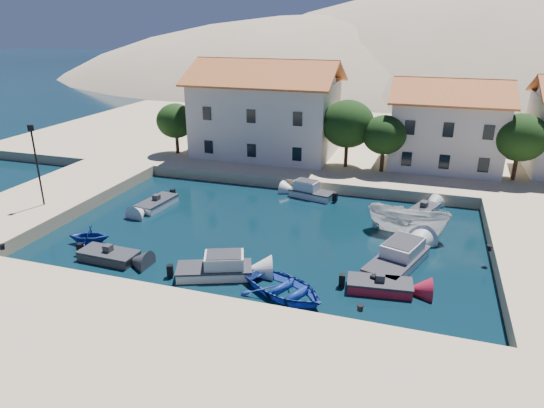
{
  "coord_description": "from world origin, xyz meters",
  "views": [
    {
      "loc": [
        10.14,
        -19.99,
        14.45
      ],
      "look_at": [
        0.13,
        11.04,
        2.0
      ],
      "focal_mm": 32.0,
      "sensor_mm": 36.0,
      "label": 1
    }
  ],
  "objects": [
    {
      "name": "building_mid",
      "position": [
        12.0,
        29.0,
        5.22
      ],
      "size": [
        10.5,
        8.4,
        8.3
      ],
      "color": "beige",
      "rests_on": "quay_north"
    },
    {
      "name": "ground",
      "position": [
        0.0,
        0.0,
        0.0
      ],
      "size": [
        400.0,
        400.0,
        0.0
      ],
      "primitive_type": "plane",
      "color": "black",
      "rests_on": "ground"
    },
    {
      "name": "quay_south",
      "position": [
        0.0,
        -6.0,
        0.5
      ],
      "size": [
        52.0,
        12.0,
        1.0
      ],
      "primitive_type": "cube",
      "color": "#C9B08A",
      "rests_on": "ground"
    },
    {
      "name": "rowboat_west",
      "position": [
        -11.12,
        4.98,
        0.0
      ],
      "size": [
        3.34,
        3.1,
        1.45
      ],
      "primitive_type": "imported",
      "rotation": [
        0.0,
        0.0,
        -1.26
      ],
      "color": "navy",
      "rests_on": "ground"
    },
    {
      "name": "motorboat_red_se",
      "position": [
        8.59,
        4.74,
        0.3
      ],
      "size": [
        3.8,
        2.04,
        1.25
      ],
      "rotation": [
        0.0,
        0.0,
        0.12
      ],
      "color": "maroon",
      "rests_on": "ground"
    },
    {
      "name": "cabin_cruiser_east",
      "position": [
        9.29,
        8.04,
        0.48
      ],
      "size": [
        3.96,
        6.01,
        1.6
      ],
      "rotation": [
        0.0,
        0.0,
        1.24
      ],
      "color": "silver",
      "rests_on": "ground"
    },
    {
      "name": "lamppost",
      "position": [
        -17.5,
        8.0,
        4.75
      ],
      "size": [
        0.35,
        0.25,
        6.22
      ],
      "color": "black",
      "rests_on": "quay_west"
    },
    {
      "name": "trees",
      "position": [
        4.51,
        25.46,
        4.84
      ],
      "size": [
        37.3,
        5.3,
        6.45
      ],
      "color": "#382314",
      "rests_on": "quay_north"
    },
    {
      "name": "cabin_cruiser_south",
      "position": [
        -1.06,
        3.43,
        0.48
      ],
      "size": [
        4.87,
        3.42,
        1.6
      ],
      "rotation": [
        0.0,
        0.0,
        0.38
      ],
      "color": "silver",
      "rests_on": "ground"
    },
    {
      "name": "quay_north",
      "position": [
        2.0,
        38.0,
        0.5
      ],
      "size": [
        80.0,
        36.0,
        1.0
      ],
      "primitive_type": "cube",
      "color": "#C9B08A",
      "rests_on": "ground"
    },
    {
      "name": "bollards",
      "position": [
        2.8,
        3.87,
        1.15
      ],
      "size": [
        29.36,
        9.56,
        0.3
      ],
      "color": "black",
      "rests_on": "ground"
    },
    {
      "name": "cabin_cruiser_north",
      "position": [
        1.29,
        18.61,
        0.48
      ],
      "size": [
        4.03,
        2.43,
        1.6
      ],
      "rotation": [
        0.0,
        0.0,
        2.9
      ],
      "color": "silver",
      "rests_on": "ground"
    },
    {
      "name": "building_left",
      "position": [
        -6.0,
        28.0,
        5.94
      ],
      "size": [
        14.7,
        9.45,
        9.7
      ],
      "color": "beige",
      "rests_on": "quay_north"
    },
    {
      "name": "quay_west",
      "position": [
        -19.0,
        10.0,
        0.5
      ],
      "size": [
        8.0,
        20.0,
        1.0
      ],
      "primitive_type": "cube",
      "color": "#C9B08A",
      "rests_on": "ground"
    },
    {
      "name": "motorboat_white_west",
      "position": [
        -10.3,
        12.5,
        0.29
      ],
      "size": [
        2.11,
        4.0,
        1.25
      ],
      "rotation": [
        0.0,
        0.0,
        -1.68
      ],
      "color": "silver",
      "rests_on": "ground"
    },
    {
      "name": "boat_east",
      "position": [
        9.6,
        13.23,
        0.0
      ],
      "size": [
        6.08,
        3.09,
        2.24
      ],
      "primitive_type": "imported",
      "rotation": [
        0.0,
        0.0,
        1.41
      ],
      "color": "silver",
      "rests_on": "ground"
    },
    {
      "name": "motorboat_white_ne",
      "position": [
        10.63,
        17.51,
        0.3
      ],
      "size": [
        2.61,
        3.59,
        1.25
      ],
      "rotation": [
        0.0,
        0.0,
        1.2
      ],
      "color": "silver",
      "rests_on": "ground"
    },
    {
      "name": "hills",
      "position": [
        20.64,
        123.62,
        -23.4
      ],
      "size": [
        254.0,
        176.0,
        99.0
      ],
      "color": "tan",
      "rests_on": "ground"
    },
    {
      "name": "motorboat_grey_sw",
      "position": [
        -8.33,
        3.22,
        0.29
      ],
      "size": [
        3.86,
        1.83,
        1.25
      ],
      "rotation": [
        0.0,
        0.0,
        -0.04
      ],
      "color": "#2E2F33",
      "rests_on": "ground"
    },
    {
      "name": "rowboat_south",
      "position": [
        3.57,
        2.71,
        0.0
      ],
      "size": [
        6.17,
        5.46,
        1.06
      ],
      "primitive_type": "imported",
      "rotation": [
        0.0,
        0.0,
        1.14
      ],
      "color": "navy",
      "rests_on": "ground"
    }
  ]
}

